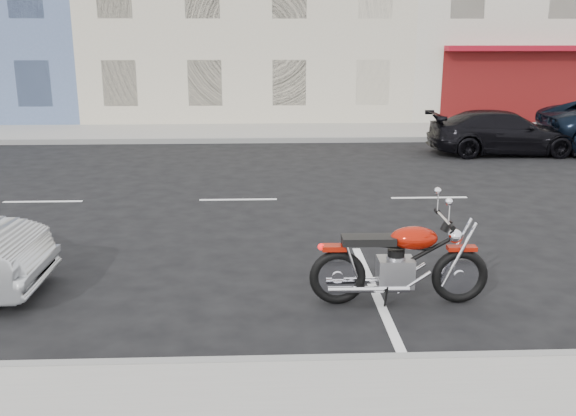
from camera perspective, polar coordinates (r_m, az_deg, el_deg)
name	(u,v)px	position (r m, az deg, el deg)	size (l,w,h in m)	color
ground	(334,199)	(13.40, 4.13, 0.83)	(120.00, 120.00, 0.00)	black
sidewalk_far	(158,133)	(22.12, -11.51, 6.55)	(80.00, 3.40, 0.15)	gray
curb_far	(149,141)	(20.46, -12.24, 5.83)	(80.00, 0.12, 0.16)	gray
motorcycle	(463,264)	(8.45, 15.28, -4.84)	(2.28, 0.75, 1.14)	black
car_far	(504,133)	(19.20, 18.63, 6.37)	(1.72, 4.23, 1.23)	black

